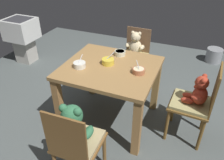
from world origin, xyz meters
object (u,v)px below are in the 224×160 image
(porridge_bowl_terracotta_near_right, at_px, (139,71))
(sink_basin, at_px, (22,34))
(teddy_chair_near_right, at_px, (196,99))
(porridge_bowl_white_near_left, at_px, (80,65))
(teddy_chair_far_center, at_px, (135,51))
(porridge_bowl_cream_far_center, at_px, (120,53))
(teddy_chair_near_front, at_px, (75,134))
(metal_pail, at_px, (214,55))
(porridge_bowl_yellow_center, at_px, (108,61))
(dining_table, at_px, (110,77))

(porridge_bowl_terracotta_near_right, xyz_separation_m, sink_basin, (-2.38, 0.87, -0.27))
(teddy_chair_near_right, xyz_separation_m, porridge_bowl_white_near_left, (-1.25, -0.21, 0.25))
(teddy_chair_near_right, bearing_deg, teddy_chair_far_center, -38.70)
(teddy_chair_near_right, xyz_separation_m, porridge_bowl_cream_far_center, (-0.95, 0.24, 0.24))
(teddy_chair_near_right, xyz_separation_m, teddy_chair_far_center, (-0.94, 0.83, 0.01))
(teddy_chair_near_front, relative_size, sink_basin, 1.14)
(teddy_chair_near_right, relative_size, teddy_chair_far_center, 1.09)
(porridge_bowl_terracotta_near_right, height_order, porridge_bowl_cream_far_center, porridge_bowl_terracotta_near_right)
(porridge_bowl_cream_far_center, relative_size, metal_pail, 0.47)
(porridge_bowl_terracotta_near_right, bearing_deg, porridge_bowl_white_near_left, -168.40)
(teddy_chair_near_right, distance_m, porridge_bowl_white_near_left, 1.29)
(teddy_chair_near_right, bearing_deg, porridge_bowl_yellow_center, 4.11)
(dining_table, bearing_deg, teddy_chair_near_front, -85.96)
(porridge_bowl_white_near_left, relative_size, metal_pail, 0.51)
(metal_pail, bearing_deg, teddy_chair_far_center, -132.66)
(dining_table, height_order, porridge_bowl_white_near_left, porridge_bowl_white_near_left)
(teddy_chair_near_right, height_order, porridge_bowl_yellow_center, teddy_chair_near_right)
(metal_pail, bearing_deg, sink_basin, -157.91)
(teddy_chair_near_right, relative_size, porridge_bowl_cream_far_center, 6.94)
(porridge_bowl_terracotta_near_right, bearing_deg, metal_pail, 69.01)
(teddy_chair_near_right, distance_m, teddy_chair_far_center, 1.26)
(teddy_chair_near_right, bearing_deg, sink_basin, -11.86)
(teddy_chair_far_center, bearing_deg, metal_pail, 139.39)
(porridge_bowl_yellow_center, height_order, metal_pail, porridge_bowl_yellow_center)
(teddy_chair_far_center, xyz_separation_m, porridge_bowl_yellow_center, (-0.05, -0.86, 0.24))
(porridge_bowl_cream_far_center, bearing_deg, porridge_bowl_terracotta_near_right, -43.73)
(teddy_chair_near_right, bearing_deg, teddy_chair_near_front, 49.98)
(porridge_bowl_terracotta_near_right, xyz_separation_m, porridge_bowl_yellow_center, (-0.38, 0.06, 0.00))
(porridge_bowl_yellow_center, distance_m, sink_basin, 2.18)
(dining_table, relative_size, porridge_bowl_yellow_center, 7.37)
(dining_table, xyz_separation_m, teddy_chair_near_right, (0.95, 0.06, -0.08))
(porridge_bowl_yellow_center, bearing_deg, porridge_bowl_white_near_left, -143.66)
(teddy_chair_near_right, bearing_deg, porridge_bowl_cream_far_center, -11.23)
(porridge_bowl_yellow_center, bearing_deg, sink_basin, 158.10)
(porridge_bowl_cream_far_center, relative_size, sink_basin, 0.17)
(porridge_bowl_terracotta_near_right, xyz_separation_m, metal_pail, (0.83, 2.17, -0.66))
(dining_table, bearing_deg, teddy_chair_near_right, 3.82)
(dining_table, relative_size, sink_basin, 1.30)
(teddy_chair_near_right, distance_m, porridge_bowl_terracotta_near_right, 0.67)
(teddy_chair_near_front, height_order, porridge_bowl_white_near_left, teddy_chair_near_front)
(dining_table, distance_m, porridge_bowl_terracotta_near_right, 0.37)
(porridge_bowl_cream_far_center, distance_m, metal_pail, 2.28)
(teddy_chair_near_right, bearing_deg, porridge_bowl_terracotta_near_right, 10.36)
(porridge_bowl_white_near_left, bearing_deg, teddy_chair_far_center, 73.53)
(dining_table, xyz_separation_m, teddy_chair_near_front, (0.06, -0.89, -0.03))
(metal_pail, bearing_deg, teddy_chair_near_front, -109.86)
(teddy_chair_near_front, bearing_deg, porridge_bowl_terracotta_near_right, -18.79)
(dining_table, height_order, metal_pail, dining_table)
(porridge_bowl_white_near_left, distance_m, metal_pail, 2.80)
(teddy_chair_far_center, bearing_deg, porridge_bowl_cream_far_center, 0.95)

